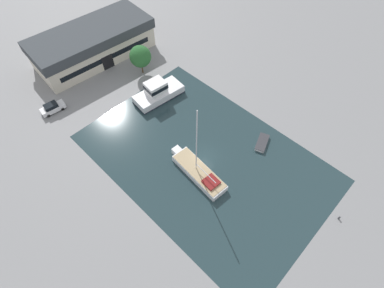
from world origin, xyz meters
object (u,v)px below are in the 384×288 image
at_px(quay_tree_near_building, 140,56).
at_px(motor_cruiser, 158,92).
at_px(parked_car, 52,108).
at_px(sailboat_moored, 198,172).
at_px(small_dinghy, 262,143).
at_px(warehouse_building, 93,43).

height_order(quay_tree_near_building, motor_cruiser, quay_tree_near_building).
height_order(parked_car, motor_cruiser, motor_cruiser).
bearing_deg(sailboat_moored, small_dinghy, -11.77).
xyz_separation_m(motor_cruiser, small_dinghy, (4.82, -20.56, -1.13)).
height_order(quay_tree_near_building, parked_car, quay_tree_near_building).
bearing_deg(quay_tree_near_building, small_dinghy, -85.62).
bearing_deg(motor_cruiser, sailboat_moored, 164.23).
bearing_deg(warehouse_building, parked_car, -147.98).
bearing_deg(quay_tree_near_building, motor_cruiser, -109.10).
distance_m(quay_tree_near_building, small_dinghy, 28.56).
height_order(quay_tree_near_building, sailboat_moored, sailboat_moored).
height_order(quay_tree_near_building, small_dinghy, quay_tree_near_building).
xyz_separation_m(quay_tree_near_building, sailboat_moored, (-9.59, -24.68, -3.22)).
relative_size(parked_car, sailboat_moored, 0.32).
relative_size(quay_tree_near_building, sailboat_moored, 0.43).
bearing_deg(warehouse_building, quay_tree_near_building, -67.95).
bearing_deg(warehouse_building, small_dinghy, -77.26).
bearing_deg(warehouse_building, sailboat_moored, -95.09).
bearing_deg(small_dinghy, quay_tree_near_building, 163.53).
xyz_separation_m(warehouse_building, motor_cruiser, (0.85, -18.83, -1.79)).
bearing_deg(parked_car, small_dinghy, 40.49).
distance_m(sailboat_moored, small_dinghy, 12.29).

